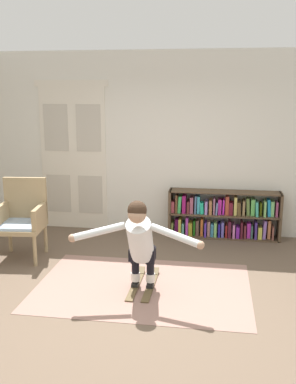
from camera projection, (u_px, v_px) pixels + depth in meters
name	position (u px, v px, depth m)	size (l,w,h in m)	color
ground_plane	(134.00, 302.00, 4.93)	(7.20, 7.20, 0.00)	brown
back_wall	(163.00, 144.00, 7.10)	(6.00, 0.10, 2.90)	silver
double_door	(74.00, 156.00, 7.32)	(1.22, 0.05, 2.45)	silver
rug	(143.00, 287.00, 5.30)	(2.53, 1.73, 0.01)	#967164
bookshelf	(222.00, 216.00, 7.00)	(1.75, 0.30, 0.75)	brown
wicker_chair	(22.00, 217.00, 6.13)	(0.66, 0.66, 1.10)	tan
skis_pair	(143.00, 284.00, 5.32)	(0.28, 0.86, 0.07)	brown
person_skier	(140.00, 239.00, 4.96)	(1.46, 0.63, 1.07)	white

